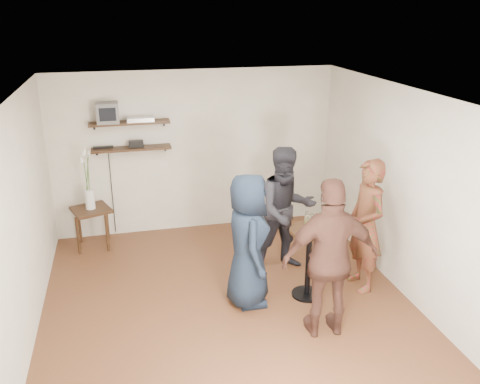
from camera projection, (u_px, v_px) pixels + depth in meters
name	position (u px, v px, depth m)	size (l,w,h in m)	color
room	(228.00, 209.00, 5.85)	(4.58, 5.08, 2.68)	#442916
shelf_upper	(129.00, 123.00, 7.61)	(1.20, 0.25, 0.04)	black
shelf_lower	(131.00, 148.00, 7.75)	(1.20, 0.25, 0.04)	black
crt_monitor	(108.00, 113.00, 7.49)	(0.32, 0.30, 0.30)	#59595B
dvd_deck	(140.00, 119.00, 7.63)	(0.40, 0.24, 0.06)	silver
radio	(136.00, 144.00, 7.74)	(0.22, 0.10, 0.10)	black
power_strip	(103.00, 147.00, 7.69)	(0.30, 0.05, 0.03)	black
side_table	(92.00, 215.00, 7.68)	(0.67, 0.67, 0.63)	black
vase_lilies	(89.00, 189.00, 7.54)	(0.19, 0.20, 0.97)	silver
drinks_table	(309.00, 254.00, 6.33)	(0.51, 0.51, 0.93)	black
wine_glass_fl	(307.00, 221.00, 6.13)	(0.06, 0.06, 0.19)	silver
wine_glass_fr	(317.00, 219.00, 6.16)	(0.07, 0.07, 0.20)	silver
wine_glass_bl	(308.00, 217.00, 6.22)	(0.07, 0.07, 0.21)	silver
wine_glass_br	(311.00, 219.00, 6.18)	(0.06, 0.06, 0.19)	silver
person_plaid	(366.00, 226.00, 6.45)	(0.64, 0.42, 1.75)	#A61328
person_dark	(286.00, 210.00, 6.93)	(0.86, 0.67, 1.76)	black
person_navy	(248.00, 241.00, 6.11)	(0.82, 0.54, 1.68)	black
person_brown	(331.00, 259.00, 5.50)	(1.08, 0.45, 1.84)	#43251C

